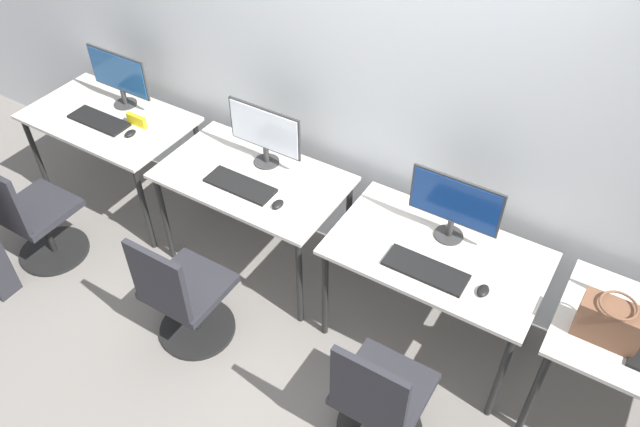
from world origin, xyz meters
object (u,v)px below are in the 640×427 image
at_px(monitor_far_left, 119,76).
at_px(monitor_left, 265,133).
at_px(office_chair_far_left, 34,220).
at_px(office_chair_left, 184,299).
at_px(keyboard_far_left, 99,121).
at_px(handbag, 610,322).
at_px(office_chair_right, 379,403).
at_px(keyboard_left, 240,185).
at_px(monitor_right, 455,205).
at_px(mouse_left, 278,204).
at_px(keyboard_right, 426,270).
at_px(mouse_right, 483,291).
at_px(mouse_far_left, 130,133).

bearing_deg(monitor_far_left, monitor_left, -1.00).
distance_m(monitor_far_left, office_chair_far_left, 1.15).
bearing_deg(monitor_left, office_chair_left, -88.26).
distance_m(keyboard_far_left, handbag, 3.45).
bearing_deg(office_chair_right, handbag, 38.22).
height_order(keyboard_left, office_chair_left, office_chair_left).
height_order(keyboard_left, office_chair_right, office_chair_right).
bearing_deg(office_chair_far_left, office_chair_left, 0.30).
relative_size(monitor_right, office_chair_right, 0.59).
relative_size(mouse_left, keyboard_right, 0.20).
distance_m(monitor_left, keyboard_left, 0.36).
xyz_separation_m(office_chair_far_left, monitor_right, (2.56, 0.93, 0.63)).
bearing_deg(monitor_left, keyboard_left, -90.00).
bearing_deg(handbag, mouse_left, -178.63).
height_order(mouse_right, office_chair_right, office_chair_right).
height_order(mouse_far_left, mouse_left, same).
bearing_deg(monitor_left, mouse_far_left, -165.89).
bearing_deg(mouse_right, keyboard_left, 179.07).
xyz_separation_m(keyboard_left, mouse_right, (1.59, -0.03, 0.01)).
relative_size(monitor_far_left, keyboard_right, 1.15).
bearing_deg(mouse_left, monitor_left, 133.83).
height_order(monitor_left, handbag, monitor_left).
height_order(monitor_right, handbag, monitor_right).
distance_m(monitor_far_left, keyboard_right, 2.57).
bearing_deg(office_chair_left, keyboard_far_left, 151.84).
relative_size(monitor_far_left, office_chair_left, 0.59).
height_order(monitor_far_left, keyboard_left, monitor_far_left).
distance_m(mouse_far_left, keyboard_right, 2.24).
relative_size(keyboard_left, monitor_right, 0.87).
height_order(monitor_far_left, keyboard_right, monitor_far_left).
distance_m(mouse_left, mouse_right, 1.28).
relative_size(office_chair_left, office_chair_right, 1.00).
relative_size(keyboard_far_left, office_chair_far_left, 0.51).
bearing_deg(monitor_left, monitor_right, -0.57).
relative_size(office_chair_left, handbag, 2.95).
relative_size(keyboard_left, office_chair_left, 0.51).
xyz_separation_m(keyboard_far_left, monitor_left, (1.27, 0.24, 0.22)).
xyz_separation_m(mouse_far_left, monitor_right, (2.23, 0.23, 0.22)).
bearing_deg(office_chair_far_left, keyboard_far_left, 88.28).
bearing_deg(keyboard_right, office_chair_right, -83.88).
bearing_deg(keyboard_right, monitor_right, 90.00).
bearing_deg(monitor_right, office_chair_left, -143.40).
xyz_separation_m(keyboard_left, mouse_left, (0.30, -0.03, 0.01)).
bearing_deg(office_chair_far_left, mouse_right, 12.35).
height_order(monitor_far_left, handbag, monitor_far_left).
bearing_deg(keyboard_far_left, monitor_left, 10.68).
bearing_deg(handbag, monitor_right, 164.27).
relative_size(mouse_right, handbag, 0.30).
bearing_deg(keyboard_right, office_chair_far_left, -166.55).
height_order(keyboard_left, mouse_right, mouse_right).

